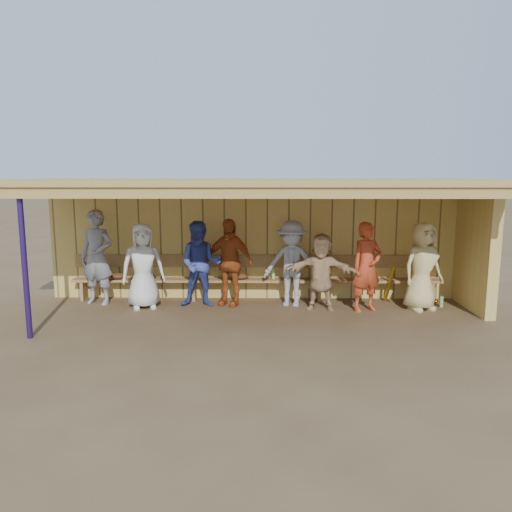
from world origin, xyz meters
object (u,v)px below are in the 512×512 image
(player_a, at_px, (97,257))
(player_h, at_px, (423,266))
(player_b, at_px, (143,266))
(player_c, at_px, (201,264))
(bench, at_px, (256,275))
(player_g, at_px, (367,267))
(player_d, at_px, (229,262))
(player_f, at_px, (321,272))
(player_e, at_px, (292,264))

(player_a, xyz_separation_m, player_h, (6.36, -0.37, -0.10))
(player_b, distance_m, player_c, 1.11)
(player_c, bearing_deg, bench, 25.87)
(player_a, relative_size, player_g, 1.12)
(player_b, relative_size, player_c, 0.99)
(player_d, relative_size, player_g, 1.02)
(player_g, bearing_deg, player_f, 150.38)
(player_b, bearing_deg, player_h, -18.77)
(player_f, bearing_deg, player_c, -175.18)
(player_c, distance_m, player_f, 2.35)
(player_a, distance_m, bench, 3.23)
(player_h, bearing_deg, bench, 143.52)
(player_b, bearing_deg, player_g, -20.17)
(player_b, height_order, player_f, player_b)
(player_d, distance_m, player_g, 2.67)
(player_b, xyz_separation_m, player_d, (1.65, 0.26, 0.03))
(player_b, height_order, player_e, player_e)
(bench, bearing_deg, player_a, -173.40)
(player_f, height_order, player_g, player_g)
(player_a, xyz_separation_m, bench, (3.18, 0.37, -0.43))
(player_a, height_order, bench, player_a)
(player_g, bearing_deg, bench, 135.28)
(player_c, xyz_separation_m, player_h, (4.27, -0.21, 0.01))
(player_a, height_order, player_g, player_a)
(player_b, relative_size, player_g, 0.98)
(player_a, xyz_separation_m, player_b, (0.99, -0.31, -0.12))
(player_c, height_order, player_d, player_d)
(player_c, distance_m, bench, 1.25)
(player_a, bearing_deg, player_c, 10.50)
(bench, bearing_deg, player_g, -21.57)
(player_a, bearing_deg, player_b, -2.23)
(player_c, distance_m, player_h, 4.28)
(player_f, xyz_separation_m, player_g, (0.85, -0.10, 0.11))
(player_a, height_order, player_d, player_a)
(player_e, bearing_deg, player_f, -14.85)
(player_d, bearing_deg, bench, 59.51)
(player_a, bearing_deg, player_h, 11.62)
(player_c, bearing_deg, player_a, 175.52)
(player_g, xyz_separation_m, bench, (-2.10, 0.83, -0.33))
(player_a, distance_m, player_h, 6.38)
(player_e, relative_size, player_g, 0.99)
(player_e, bearing_deg, player_b, -163.82)
(player_d, bearing_deg, player_f, 11.99)
(player_e, bearing_deg, player_h, 5.41)
(player_b, relative_size, player_e, 0.99)
(player_f, relative_size, player_h, 0.87)
(player_e, height_order, player_f, player_e)
(player_g, bearing_deg, player_a, 151.85)
(player_c, height_order, player_g, player_g)
(player_f, relative_size, player_g, 0.87)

